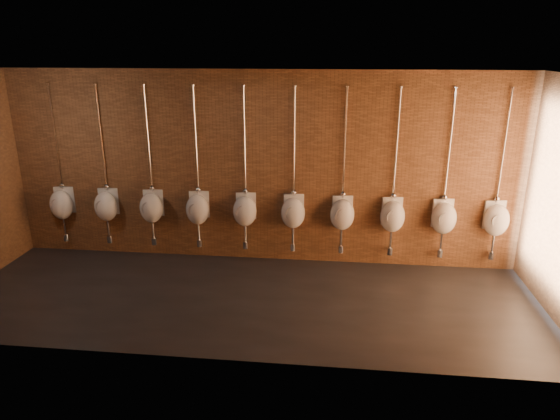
{
  "coord_description": "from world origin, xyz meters",
  "views": [
    {
      "loc": [
        1.22,
        -6.45,
        3.56
      ],
      "look_at": [
        0.4,
        0.9,
        1.1
      ],
      "focal_mm": 32.0,
      "sensor_mm": 36.0,
      "label": 1
    }
  ],
  "objects_px": {
    "urinal_2": "(151,207)",
    "urinal_4": "(245,210)",
    "urinal_8": "(444,217)",
    "urinal_3": "(198,209)",
    "urinal_6": "(342,214)",
    "urinal_9": "(496,219)",
    "urinal_5": "(293,212)",
    "urinal_1": "(106,205)",
    "urinal_7": "(392,215)",
    "urinal_0": "(62,204)"
  },
  "relations": [
    {
      "from": "urinal_2",
      "to": "urinal_4",
      "type": "relative_size",
      "value": 1.0
    },
    {
      "from": "urinal_8",
      "to": "urinal_3",
      "type": "bearing_deg",
      "value": 180.0
    },
    {
      "from": "urinal_6",
      "to": "urinal_9",
      "type": "distance_m",
      "value": 2.43
    },
    {
      "from": "urinal_6",
      "to": "urinal_3",
      "type": "bearing_deg",
      "value": 180.0
    },
    {
      "from": "urinal_5",
      "to": "urinal_3",
      "type": "bearing_deg",
      "value": 180.0
    },
    {
      "from": "urinal_8",
      "to": "urinal_9",
      "type": "relative_size",
      "value": 1.0
    },
    {
      "from": "urinal_1",
      "to": "urinal_7",
      "type": "distance_m",
      "value": 4.87
    },
    {
      "from": "urinal_4",
      "to": "urinal_7",
      "type": "relative_size",
      "value": 1.0
    },
    {
      "from": "urinal_7",
      "to": "urinal_9",
      "type": "height_order",
      "value": "same"
    },
    {
      "from": "urinal_3",
      "to": "urinal_8",
      "type": "xyz_separation_m",
      "value": [
        4.05,
        0.0,
        0.0
      ]
    },
    {
      "from": "urinal_8",
      "to": "urinal_5",
      "type": "bearing_deg",
      "value": 180.0
    },
    {
      "from": "urinal_3",
      "to": "urinal_5",
      "type": "relative_size",
      "value": 1.0
    },
    {
      "from": "urinal_0",
      "to": "urinal_9",
      "type": "height_order",
      "value": "same"
    },
    {
      "from": "urinal_4",
      "to": "urinal_6",
      "type": "relative_size",
      "value": 1.0
    },
    {
      "from": "urinal_7",
      "to": "urinal_9",
      "type": "xyz_separation_m",
      "value": [
        1.62,
        0.0,
        0.0
      ]
    },
    {
      "from": "urinal_7",
      "to": "urinal_8",
      "type": "relative_size",
      "value": 1.0
    },
    {
      "from": "urinal_0",
      "to": "urinal_8",
      "type": "distance_m",
      "value": 6.49
    },
    {
      "from": "urinal_6",
      "to": "urinal_1",
      "type": "bearing_deg",
      "value": 180.0
    },
    {
      "from": "urinal_6",
      "to": "urinal_7",
      "type": "relative_size",
      "value": 1.0
    },
    {
      "from": "urinal_0",
      "to": "urinal_4",
      "type": "bearing_deg",
      "value": 0.0
    },
    {
      "from": "urinal_2",
      "to": "urinal_5",
      "type": "height_order",
      "value": "same"
    },
    {
      "from": "urinal_1",
      "to": "urinal_9",
      "type": "distance_m",
      "value": 6.49
    },
    {
      "from": "urinal_3",
      "to": "urinal_8",
      "type": "relative_size",
      "value": 1.0
    },
    {
      "from": "urinal_2",
      "to": "urinal_9",
      "type": "height_order",
      "value": "same"
    },
    {
      "from": "urinal_2",
      "to": "urinal_8",
      "type": "height_order",
      "value": "same"
    },
    {
      "from": "urinal_0",
      "to": "urinal_4",
      "type": "relative_size",
      "value": 1.0
    },
    {
      "from": "urinal_4",
      "to": "urinal_5",
      "type": "xyz_separation_m",
      "value": [
        0.81,
        0.0,
        0.0
      ]
    },
    {
      "from": "urinal_0",
      "to": "urinal_3",
      "type": "bearing_deg",
      "value": 0.0
    },
    {
      "from": "urinal_2",
      "to": "urinal_5",
      "type": "relative_size",
      "value": 1.0
    },
    {
      "from": "urinal_0",
      "to": "urinal_5",
      "type": "xyz_separation_m",
      "value": [
        4.05,
        0.0,
        0.0
      ]
    },
    {
      "from": "urinal_1",
      "to": "urinal_6",
      "type": "height_order",
      "value": "same"
    },
    {
      "from": "urinal_1",
      "to": "urinal_6",
      "type": "xyz_separation_m",
      "value": [
        4.05,
        0.0,
        0.0
      ]
    },
    {
      "from": "urinal_5",
      "to": "urinal_8",
      "type": "bearing_deg",
      "value": 0.0
    },
    {
      "from": "urinal_1",
      "to": "urinal_4",
      "type": "bearing_deg",
      "value": 0.0
    },
    {
      "from": "urinal_9",
      "to": "urinal_3",
      "type": "bearing_deg",
      "value": 180.0
    },
    {
      "from": "urinal_1",
      "to": "urinal_4",
      "type": "relative_size",
      "value": 1.0
    },
    {
      "from": "urinal_1",
      "to": "urinal_4",
      "type": "distance_m",
      "value": 2.43
    },
    {
      "from": "urinal_6",
      "to": "urinal_7",
      "type": "bearing_deg",
      "value": 0.0
    },
    {
      "from": "urinal_3",
      "to": "urinal_6",
      "type": "bearing_deg",
      "value": 0.0
    },
    {
      "from": "urinal_5",
      "to": "urinal_1",
      "type": "bearing_deg",
      "value": 180.0
    },
    {
      "from": "urinal_7",
      "to": "urinal_3",
      "type": "bearing_deg",
      "value": 180.0
    },
    {
      "from": "urinal_0",
      "to": "urinal_2",
      "type": "height_order",
      "value": "same"
    },
    {
      "from": "urinal_4",
      "to": "urinal_7",
      "type": "bearing_deg",
      "value": 0.0
    },
    {
      "from": "urinal_0",
      "to": "urinal_5",
      "type": "bearing_deg",
      "value": 0.0
    },
    {
      "from": "urinal_0",
      "to": "urinal_1",
      "type": "xyz_separation_m",
      "value": [
        0.81,
        0.0,
        0.0
      ]
    },
    {
      "from": "urinal_0",
      "to": "urinal_3",
      "type": "distance_m",
      "value": 2.43
    },
    {
      "from": "urinal_9",
      "to": "urinal_6",
      "type": "bearing_deg",
      "value": 180.0
    },
    {
      "from": "urinal_6",
      "to": "urinal_9",
      "type": "relative_size",
      "value": 1.0
    },
    {
      "from": "urinal_7",
      "to": "urinal_8",
      "type": "bearing_deg",
      "value": 0.0
    },
    {
      "from": "urinal_7",
      "to": "urinal_5",
      "type": "bearing_deg",
      "value": 180.0
    }
  ]
}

